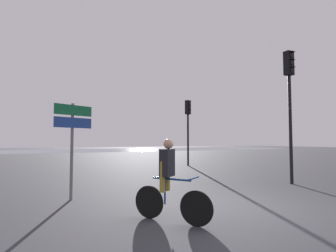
{
  "coord_description": "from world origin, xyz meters",
  "views": [
    {
      "loc": [
        -4.29,
        -4.87,
        1.58
      ],
      "look_at": [
        0.5,
        5.0,
        2.2
      ],
      "focal_mm": 28.0,
      "sensor_mm": 36.0,
      "label": 1
    }
  ],
  "objects_px": {
    "traffic_light_near_right": "(290,92)",
    "cyclist": "(169,179)",
    "traffic_light_far_right": "(188,120)",
    "direction_sign_post": "(73,133)"
  },
  "relations": [
    {
      "from": "traffic_light_near_right",
      "to": "cyclist",
      "type": "height_order",
      "value": "traffic_light_near_right"
    },
    {
      "from": "traffic_light_far_right",
      "to": "direction_sign_post",
      "type": "xyz_separation_m",
      "value": [
        -7.71,
        -7.02,
        -1.12
      ]
    },
    {
      "from": "direction_sign_post",
      "to": "cyclist",
      "type": "height_order",
      "value": "direction_sign_post"
    },
    {
      "from": "traffic_light_far_right",
      "to": "cyclist",
      "type": "relative_size",
      "value": 2.58
    },
    {
      "from": "traffic_light_near_right",
      "to": "traffic_light_far_right",
      "type": "xyz_separation_m",
      "value": [
        0.15,
        7.79,
        -0.49
      ]
    },
    {
      "from": "traffic_light_near_right",
      "to": "direction_sign_post",
      "type": "relative_size",
      "value": 1.9
    },
    {
      "from": "traffic_light_near_right",
      "to": "cyclist",
      "type": "relative_size",
      "value": 3.05
    },
    {
      "from": "traffic_light_far_right",
      "to": "direction_sign_post",
      "type": "height_order",
      "value": "traffic_light_far_right"
    },
    {
      "from": "direction_sign_post",
      "to": "traffic_light_near_right",
      "type": "bearing_deg",
      "value": 149.54
    },
    {
      "from": "traffic_light_near_right",
      "to": "cyclist",
      "type": "xyz_separation_m",
      "value": [
        -6.03,
        -2.05,
        -2.59
      ]
    }
  ]
}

